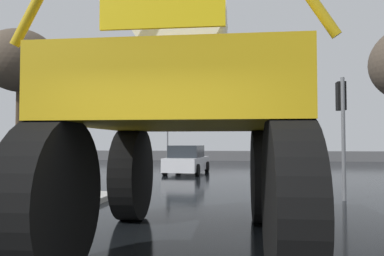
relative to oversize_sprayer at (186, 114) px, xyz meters
name	(u,v)px	position (x,y,z in m)	size (l,w,h in m)	color
ground_plane	(229,174)	(0.04, 14.24, -2.13)	(120.00, 120.00, 0.00)	black
oversize_sprayer	(186,114)	(0.00, 0.00, 0.00)	(3.90, 5.69, 4.28)	black
sedan_ahead	(187,160)	(-2.23, 13.98, -1.42)	(2.11, 4.21, 1.52)	silver
traffic_signal_near_left	(75,113)	(-4.53, 5.36, 0.49)	(0.24, 0.54, 3.59)	slate
traffic_signal_near_right	(342,111)	(3.74, 5.36, 0.46)	(0.24, 0.54, 3.55)	slate
traffic_signal_far_left	(260,124)	(1.91, 21.27, 0.87)	(0.24, 0.55, 4.11)	slate
traffic_signal_far_right	(168,131)	(-4.82, 21.28, 0.41)	(0.24, 0.55, 3.49)	slate
bare_tree_left	(20,62)	(-10.09, 10.89, 3.54)	(3.63, 3.63, 7.25)	#473828
roadside_barrier	(237,156)	(0.04, 29.12, -1.68)	(27.80, 0.24, 0.90)	#59595B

